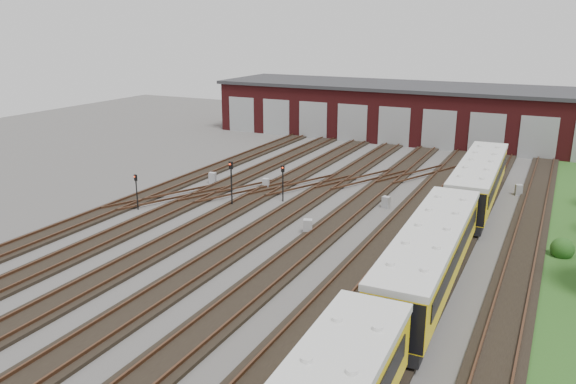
% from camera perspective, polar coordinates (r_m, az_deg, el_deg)
% --- Properties ---
extents(ground, '(120.00, 120.00, 0.00)m').
position_cam_1_polar(ground, '(34.12, -2.36, -6.17)').
color(ground, '#403E3B').
rests_on(ground, ground).
extents(track_network, '(30.40, 70.00, 0.33)m').
position_cam_1_polar(track_network, '(34.63, -2.14, -5.62)').
color(track_network, black).
rests_on(track_network, ground).
extents(maintenance_shed, '(51.00, 12.50, 6.35)m').
position_cam_1_polar(maintenance_shed, '(69.91, 13.71, 7.91)').
color(maintenance_shed, '#531416').
rests_on(maintenance_shed, ground).
extents(metro_train, '(3.18, 47.34, 3.16)m').
position_cam_1_polar(metro_train, '(29.50, 14.25, -6.35)').
color(metro_train, black).
rests_on(metro_train, ground).
extents(signal_mast_0, '(0.26, 0.25, 2.70)m').
position_cam_1_polar(signal_mast_0, '(42.75, -15.15, 0.47)').
color(signal_mast_0, black).
rests_on(signal_mast_0, ground).
extents(signal_mast_1, '(0.31, 0.29, 3.47)m').
position_cam_1_polar(signal_mast_1, '(42.16, -5.78, 1.43)').
color(signal_mast_1, black).
rests_on(signal_mast_1, ground).
extents(signal_mast_2, '(0.29, 0.27, 2.88)m').
position_cam_1_polar(signal_mast_2, '(43.22, -0.53, 1.40)').
color(signal_mast_2, black).
rests_on(signal_mast_2, ground).
extents(signal_mast_3, '(0.25, 0.23, 2.95)m').
position_cam_1_polar(signal_mast_3, '(38.15, 15.85, -1.27)').
color(signal_mast_3, black).
rests_on(signal_mast_3, ground).
extents(relay_cabinet_0, '(0.61, 0.54, 0.86)m').
position_cam_1_polar(relay_cabinet_0, '(47.11, -2.26, 0.87)').
color(relay_cabinet_0, '#9B9C9F').
rests_on(relay_cabinet_0, ground).
extents(relay_cabinet_1, '(0.66, 0.59, 0.95)m').
position_cam_1_polar(relay_cabinet_1, '(49.10, -7.67, 1.43)').
color(relay_cabinet_1, '#9B9C9F').
rests_on(relay_cabinet_1, ground).
extents(relay_cabinet_2, '(0.71, 0.66, 0.96)m').
position_cam_1_polar(relay_cabinet_2, '(36.99, 2.01, -3.51)').
color(relay_cabinet_2, '#9B9C9F').
rests_on(relay_cabinet_2, ground).
extents(relay_cabinet_3, '(0.62, 0.55, 0.89)m').
position_cam_1_polar(relay_cabinet_3, '(42.69, 9.93, -1.03)').
color(relay_cabinet_3, '#9B9C9F').
rests_on(relay_cabinet_3, ground).
extents(relay_cabinet_4, '(0.64, 0.59, 0.88)m').
position_cam_1_polar(relay_cabinet_4, '(48.89, 22.39, 0.20)').
color(relay_cabinet_4, '#9B9C9F').
rests_on(relay_cabinet_4, ground).
extents(bush_0, '(1.37, 1.37, 1.37)m').
position_cam_1_polar(bush_0, '(37.04, 26.14, -4.92)').
color(bush_0, '#174513').
rests_on(bush_0, ground).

